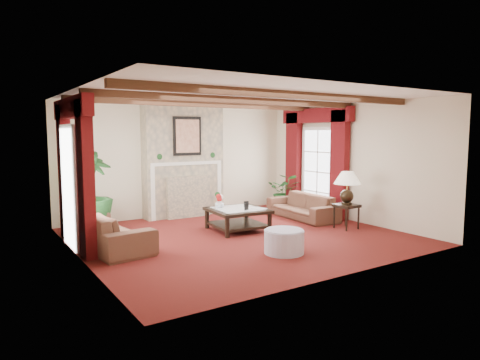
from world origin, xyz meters
TOP-DOWN VIEW (x-y plane):
  - floor at (0.00, 0.00)m, footprint 6.00×6.00m
  - ceiling at (0.00, 0.00)m, footprint 6.00×6.00m
  - back_wall at (0.00, 2.75)m, footprint 6.00×0.02m
  - left_wall at (-3.00, 0.00)m, footprint 0.02×5.50m
  - right_wall at (3.00, 0.00)m, footprint 0.02×5.50m
  - ceiling_beams at (0.00, 0.00)m, footprint 6.00×3.00m
  - fireplace at (0.00, 2.55)m, footprint 2.00×0.52m
  - french_door_left at (-2.97, 1.00)m, footprint 0.10×1.10m
  - french_door_right at (2.97, 1.00)m, footprint 0.10×1.10m
  - curtains_left at (-2.86, 1.00)m, footprint 0.20×2.40m
  - curtains_right at (2.86, 1.00)m, footprint 0.20×2.40m
  - sofa_left at (-2.42, 0.64)m, footprint 2.36×1.15m
  - sofa_right at (2.23, 0.74)m, footprint 2.04×0.85m
  - potted_palm at (-2.47, 1.80)m, footprint 2.53×2.62m
  - small_plant at (2.64, 1.88)m, footprint 1.78×1.78m
  - coffee_table at (0.24, 0.49)m, footprint 1.20×1.20m
  - side_table at (2.26, -0.63)m, footprint 0.49×0.49m
  - ottoman at (-0.04, -1.39)m, footprint 0.67×0.67m
  - table_lamp at (2.26, -0.63)m, footprint 0.56×0.56m
  - flower_vase at (-0.03, 0.79)m, footprint 0.33×0.33m
  - book at (0.49, 0.18)m, footprint 0.22×0.12m
  - photo_frame_a at (0.29, 0.23)m, footprint 0.11×0.05m
  - photo_frame_b at (0.48, 0.53)m, footprint 0.10×0.05m

SIDE VIEW (x-z plane):
  - floor at x=0.00m, z-range 0.00..0.00m
  - ottoman at x=-0.04m, z-range 0.00..0.39m
  - coffee_table at x=0.24m, z-range 0.00..0.45m
  - side_table at x=2.26m, z-range 0.00..0.52m
  - small_plant at x=2.64m, z-range 0.00..0.75m
  - sofa_right at x=2.23m, z-range 0.00..0.77m
  - sofa_left at x=-2.42m, z-range 0.00..0.86m
  - potted_palm at x=-2.47m, z-range 0.00..0.98m
  - photo_frame_b at x=0.48m, z-range 0.45..0.59m
  - photo_frame_a at x=0.29m, z-range 0.45..0.60m
  - flower_vase at x=-0.03m, z-range 0.45..0.64m
  - book at x=0.49m, z-range 0.45..0.74m
  - table_lamp at x=2.26m, z-range 0.52..1.24m
  - back_wall at x=0.00m, z-range 0.00..2.70m
  - left_wall at x=-3.00m, z-range 0.00..2.70m
  - right_wall at x=3.00m, z-range 0.00..2.70m
  - french_door_left at x=-2.97m, z-range 1.05..3.21m
  - french_door_right at x=2.97m, z-range 1.05..3.21m
  - curtains_left at x=-2.86m, z-range 1.28..3.83m
  - curtains_right at x=2.86m, z-range 1.28..3.83m
  - ceiling_beams at x=0.00m, z-range 2.58..2.70m
  - ceiling at x=0.00m, z-range 2.70..2.70m
  - fireplace at x=0.00m, z-range 1.35..4.05m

